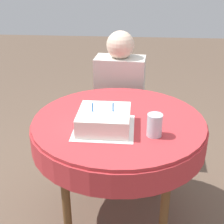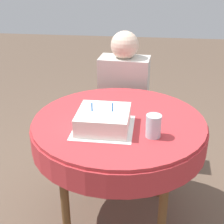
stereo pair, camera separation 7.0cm
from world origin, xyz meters
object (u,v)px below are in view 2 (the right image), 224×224
person (124,87)px  drinking_glass (153,126)px  chair (125,107)px  birthday_cake (104,119)px

person → drinking_glass: (0.24, -0.90, 0.13)m
chair → drinking_glass: 1.07m
chair → person: 0.23m
birthday_cake → person: bearing=87.6°
birthday_cake → drinking_glass: bearing=-12.7°
birthday_cake → drinking_glass: (0.28, -0.06, 0.01)m
drinking_glass → person: bearing=105.0°
person → drinking_glass: size_ratio=9.31×
person → drinking_glass: 0.94m
drinking_glass → birthday_cake: bearing=167.3°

